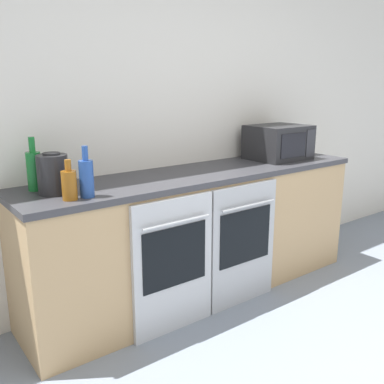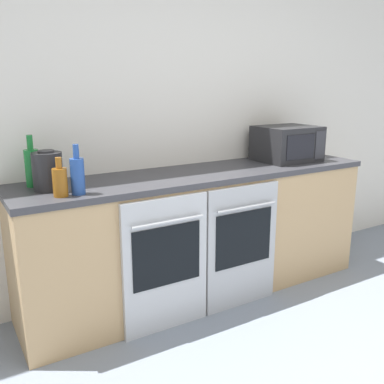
{
  "view_description": "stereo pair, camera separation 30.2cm",
  "coord_description": "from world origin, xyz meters",
  "px_view_note": "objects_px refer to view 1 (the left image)",
  "views": [
    {
      "loc": [
        -1.84,
        -0.34,
        1.54
      ],
      "look_at": [
        -0.08,
        2.0,
        0.79
      ],
      "focal_mm": 40.0,
      "sensor_mm": 36.0,
      "label": 1
    },
    {
      "loc": [
        -1.59,
        -0.51,
        1.54
      ],
      "look_at": [
        -0.08,
        2.0,
        0.79
      ],
      "focal_mm": 40.0,
      "sensor_mm": 36.0,
      "label": 2
    }
  ],
  "objects_px": {
    "oven_right": "(244,244)",
    "bottle_blue": "(86,177)",
    "microwave": "(278,142)",
    "kettle": "(53,174)",
    "bottle_green": "(34,170)",
    "oven_left": "(174,265)",
    "bottle_amber": "(69,184)"
  },
  "relations": [
    {
      "from": "oven_right",
      "to": "bottle_amber",
      "type": "height_order",
      "value": "bottle_amber"
    },
    {
      "from": "bottle_green",
      "to": "kettle",
      "type": "height_order",
      "value": "bottle_green"
    },
    {
      "from": "bottle_amber",
      "to": "oven_right",
      "type": "bearing_deg",
      "value": -6.45
    },
    {
      "from": "oven_right",
      "to": "oven_left",
      "type": "bearing_deg",
      "value": 180.0
    },
    {
      "from": "oven_right",
      "to": "kettle",
      "type": "relative_size",
      "value": 3.74
    },
    {
      "from": "bottle_amber",
      "to": "bottle_green",
      "type": "bearing_deg",
      "value": 103.73
    },
    {
      "from": "bottle_amber",
      "to": "kettle",
      "type": "xyz_separation_m",
      "value": [
        -0.02,
        0.18,
        0.03
      ]
    },
    {
      "from": "microwave",
      "to": "kettle",
      "type": "distance_m",
      "value": 1.88
    },
    {
      "from": "bottle_green",
      "to": "kettle",
      "type": "bearing_deg",
      "value": -68.22
    },
    {
      "from": "microwave",
      "to": "kettle",
      "type": "relative_size",
      "value": 1.99
    },
    {
      "from": "oven_left",
      "to": "oven_right",
      "type": "relative_size",
      "value": 1.0
    },
    {
      "from": "bottle_amber",
      "to": "kettle",
      "type": "bearing_deg",
      "value": 96.89
    },
    {
      "from": "bottle_amber",
      "to": "kettle",
      "type": "distance_m",
      "value": 0.19
    },
    {
      "from": "oven_right",
      "to": "bottle_blue",
      "type": "relative_size",
      "value": 3.1
    },
    {
      "from": "oven_left",
      "to": "oven_right",
      "type": "xyz_separation_m",
      "value": [
        0.59,
        0.0,
        0.0
      ]
    },
    {
      "from": "oven_left",
      "to": "bottle_blue",
      "type": "bearing_deg",
      "value": 164.62
    },
    {
      "from": "bottle_amber",
      "to": "bottle_blue",
      "type": "height_order",
      "value": "bottle_blue"
    },
    {
      "from": "bottle_green",
      "to": "bottle_blue",
      "type": "bearing_deg",
      "value": -61.44
    },
    {
      "from": "oven_left",
      "to": "bottle_blue",
      "type": "relative_size",
      "value": 3.1
    },
    {
      "from": "oven_left",
      "to": "microwave",
      "type": "height_order",
      "value": "microwave"
    },
    {
      "from": "oven_left",
      "to": "kettle",
      "type": "bearing_deg",
      "value": 152.31
    },
    {
      "from": "microwave",
      "to": "bottle_amber",
      "type": "distance_m",
      "value": 1.87
    },
    {
      "from": "oven_right",
      "to": "kettle",
      "type": "xyz_separation_m",
      "value": [
        -1.19,
        0.31,
        0.6
      ]
    },
    {
      "from": "microwave",
      "to": "bottle_green",
      "type": "relative_size",
      "value": 1.49
    },
    {
      "from": "oven_right",
      "to": "bottle_blue",
      "type": "height_order",
      "value": "bottle_blue"
    },
    {
      "from": "microwave",
      "to": "bottle_blue",
      "type": "distance_m",
      "value": 1.77
    },
    {
      "from": "bottle_amber",
      "to": "bottle_green",
      "type": "height_order",
      "value": "bottle_green"
    },
    {
      "from": "microwave",
      "to": "bottle_green",
      "type": "height_order",
      "value": "bottle_green"
    },
    {
      "from": "oven_right",
      "to": "bottle_amber",
      "type": "bearing_deg",
      "value": 173.55
    },
    {
      "from": "bottle_green",
      "to": "bottle_blue",
      "type": "xyz_separation_m",
      "value": [
        0.18,
        -0.33,
        -0.01
      ]
    },
    {
      "from": "microwave",
      "to": "bottle_green",
      "type": "bearing_deg",
      "value": 176.39
    },
    {
      "from": "oven_left",
      "to": "bottle_amber",
      "type": "bearing_deg",
      "value": 167.09
    }
  ]
}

